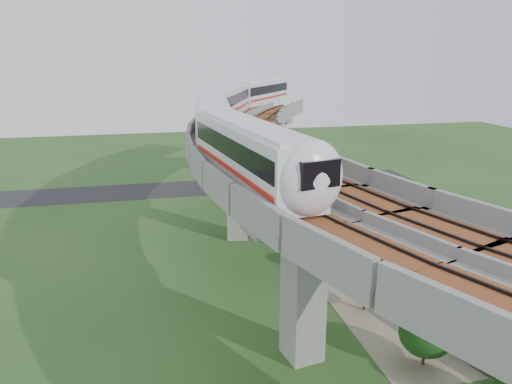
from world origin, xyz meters
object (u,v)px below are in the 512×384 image
car_dark (383,263)px  car_white (452,308)px  car_red (452,294)px  metro_train (240,109)px

car_dark → car_white: bearing=-158.7°
car_red → car_white: bearing=-54.1°
metro_train → car_white: 27.43m
car_dark → car_red: bearing=-144.7°
car_white → metro_train: bearing=73.3°
metro_train → car_red: size_ratio=17.94×
car_dark → metro_train: bearing=48.5°
car_red → car_dark: car_dark is taller
car_white → car_dark: bearing=55.1°
car_white → car_dark: 8.46m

